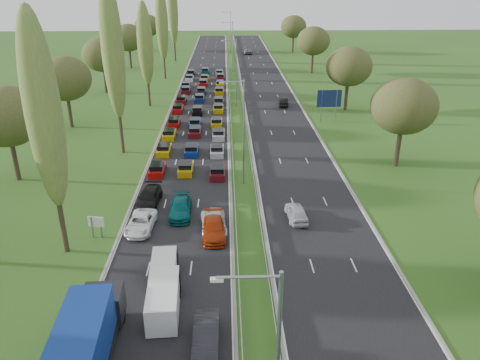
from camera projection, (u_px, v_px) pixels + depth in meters
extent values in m
plane|color=#2D551A|center=(236.00, 104.00, 88.04)|extent=(260.00, 260.00, 0.00)
cube|color=black|center=(201.00, 101.00, 90.13)|extent=(10.50, 215.00, 0.04)
cube|color=black|center=(271.00, 100.00, 90.52)|extent=(10.50, 215.00, 0.04)
cube|color=gray|center=(230.00, 98.00, 90.07)|extent=(0.06, 215.00, 0.32)
cube|color=gray|center=(242.00, 98.00, 90.14)|extent=(0.06, 215.00, 0.32)
cylinder|color=gray|center=(244.00, 134.00, 51.74)|extent=(0.18, 0.18, 12.00)
cylinder|color=gray|center=(236.00, 74.00, 83.80)|extent=(0.18, 0.18, 12.00)
cylinder|color=gray|center=(233.00, 47.00, 115.87)|extent=(0.18, 0.18, 12.00)
cylinder|color=gray|center=(231.00, 32.00, 147.93)|extent=(0.18, 0.18, 12.00)
cylinder|color=#2D2116|center=(61.00, 214.00, 39.41)|extent=(0.44, 0.44, 7.20)
ellipsoid|color=#567231|center=(43.00, 113.00, 35.89)|extent=(2.80, 2.80, 16.00)
cylinder|color=#2D2116|center=(121.00, 124.00, 62.17)|extent=(0.44, 0.44, 7.92)
ellipsoid|color=#567231|center=(113.00, 50.00, 58.30)|extent=(2.80, 2.80, 17.60)
cylinder|color=#2D2116|center=(149.00, 88.00, 85.36)|extent=(0.44, 0.44, 6.48)
ellipsoid|color=#567231|center=(145.00, 44.00, 82.19)|extent=(2.80, 2.80, 14.40)
cylinder|color=#2D2116|center=(164.00, 63.00, 108.12)|extent=(0.44, 0.44, 7.20)
ellipsoid|color=#567231|center=(162.00, 23.00, 104.60)|extent=(2.80, 2.80, 16.00)
cylinder|color=#2D2116|center=(175.00, 47.00, 130.87)|extent=(0.44, 0.44, 7.92)
ellipsoid|color=#567231|center=(173.00, 10.00, 127.00)|extent=(2.80, 2.80, 17.60)
cylinder|color=#2D2116|center=(15.00, 160.00, 54.23)|extent=(0.56, 0.56, 4.84)
ellipsoid|color=#38471E|center=(6.00, 116.00, 52.12)|extent=(8.00, 8.00, 6.80)
cylinder|color=#2D2116|center=(70.00, 112.00, 73.47)|extent=(0.56, 0.56, 4.84)
ellipsoid|color=#38471E|center=(65.00, 79.00, 71.36)|extent=(8.00, 8.00, 6.80)
cylinder|color=#2D2116|center=(105.00, 81.00, 95.46)|extent=(0.56, 0.56, 4.84)
ellipsoid|color=#38471E|center=(102.00, 54.00, 93.34)|extent=(8.00, 8.00, 6.80)
cylinder|color=#2D2116|center=(130.00, 59.00, 121.11)|extent=(0.56, 0.56, 4.84)
ellipsoid|color=#38471E|center=(128.00, 38.00, 118.99)|extent=(8.00, 8.00, 6.80)
cylinder|color=#2D2116|center=(149.00, 43.00, 150.42)|extent=(0.56, 0.56, 4.84)
ellipsoid|color=#38471E|center=(147.00, 26.00, 148.31)|extent=(8.00, 8.00, 6.80)
cylinder|color=#2D2116|center=(398.00, 148.00, 58.32)|extent=(0.56, 0.56, 4.84)
ellipsoid|color=#38471E|center=(404.00, 106.00, 56.21)|extent=(8.00, 8.00, 6.80)
cylinder|color=#2D2116|center=(346.00, 97.00, 83.06)|extent=(0.56, 0.56, 4.84)
ellipsoid|color=#38471E|center=(349.00, 66.00, 80.94)|extent=(8.00, 8.00, 6.80)
cylinder|color=#2D2116|center=(312.00, 63.00, 115.12)|extent=(0.56, 0.56, 4.84)
ellipsoid|color=#38471E|center=(313.00, 41.00, 113.01)|extent=(8.00, 8.00, 6.80)
cylinder|color=#2D2116|center=(293.00, 44.00, 147.18)|extent=(0.56, 0.56, 4.84)
ellipsoid|color=#38471E|center=(294.00, 27.00, 145.07)|extent=(8.00, 8.00, 6.80)
cube|color=#A50C0A|center=(157.00, 170.00, 56.65)|extent=(1.75, 4.00, 0.80)
cube|color=#BF990C|center=(164.00, 150.00, 63.13)|extent=(1.75, 4.00, 0.80)
cube|color=#BF990C|center=(169.00, 135.00, 69.24)|extent=(1.75, 4.00, 0.80)
cube|color=#A50C0A|center=(174.00, 123.00, 74.86)|extent=(1.75, 4.00, 0.80)
cube|color=#A50C0A|center=(178.00, 109.00, 82.63)|extent=(1.75, 4.00, 0.80)
cube|color=#590F14|center=(182.00, 101.00, 88.51)|extent=(1.75, 4.00, 0.80)
cube|color=#590F14|center=(186.00, 91.00, 96.05)|extent=(1.75, 4.00, 0.80)
cube|color=navy|center=(186.00, 86.00, 100.16)|extent=(1.75, 4.00, 0.80)
cube|color=silver|center=(190.00, 79.00, 107.30)|extent=(1.75, 4.00, 0.80)
cube|color=black|center=(191.00, 73.00, 113.12)|extent=(1.75, 4.00, 0.80)
cube|color=#BF990C|center=(186.00, 169.00, 57.05)|extent=(1.75, 4.00, 0.80)
cube|color=navy|center=(192.00, 151.00, 63.01)|extent=(1.75, 4.00, 0.80)
cube|color=#590F14|center=(195.00, 132.00, 70.50)|extent=(1.75, 4.00, 0.80)
cube|color=navy|center=(195.00, 124.00, 74.56)|extent=(1.75, 4.00, 0.80)
cube|color=black|center=(198.00, 111.00, 81.34)|extent=(1.75, 4.00, 0.80)
cube|color=navy|center=(200.00, 99.00, 89.74)|extent=(1.75, 4.00, 0.80)
cube|color=black|center=(201.00, 92.00, 95.28)|extent=(1.75, 4.00, 0.80)
cube|color=#A50C0A|center=(203.00, 84.00, 102.43)|extent=(1.75, 4.00, 0.80)
cube|color=#BF990C|center=(205.00, 79.00, 107.32)|extent=(1.75, 4.00, 0.80)
cube|color=#053F4C|center=(205.00, 71.00, 115.55)|extent=(1.75, 4.00, 0.80)
cube|color=#590F14|center=(217.00, 173.00, 55.97)|extent=(1.75, 4.00, 0.80)
cube|color=#B2B7BC|center=(217.00, 151.00, 62.81)|extent=(1.75, 4.00, 0.80)
cube|color=#B2B7BC|center=(219.00, 135.00, 69.22)|extent=(1.75, 4.00, 0.80)
cube|color=#BF990C|center=(217.00, 123.00, 74.77)|extent=(1.75, 4.00, 0.80)
cube|color=#BF990C|center=(218.00, 109.00, 82.80)|extent=(1.75, 4.00, 0.80)
cube|color=black|center=(219.00, 102.00, 87.51)|extent=(1.75, 4.00, 0.80)
cube|color=#BF990C|center=(219.00, 92.00, 95.15)|extent=(1.75, 4.00, 0.80)
cube|color=#BF990C|center=(220.00, 85.00, 101.52)|extent=(1.75, 4.00, 0.80)
cube|color=#590F14|center=(220.00, 78.00, 108.58)|extent=(1.75, 4.00, 0.80)
cube|color=#B2B7BC|center=(219.00, 74.00, 113.07)|extent=(1.75, 4.00, 0.80)
imported|color=white|center=(141.00, 223.00, 44.02)|extent=(2.70, 5.25, 1.42)
imported|color=black|center=(149.00, 197.00, 48.90)|extent=(2.57, 5.52, 1.56)
imported|color=#054B4C|center=(180.00, 208.00, 46.70)|extent=(2.19, 5.23, 1.51)
imported|color=black|center=(206.00, 336.00, 30.05)|extent=(1.71, 4.78, 1.57)
imported|color=#B6BAC0|center=(214.00, 223.00, 43.92)|extent=(2.66, 5.15, 1.39)
imported|color=#9F2C09|center=(214.00, 228.00, 42.96)|extent=(2.33, 5.35, 1.53)
imported|color=silver|center=(216.00, 221.00, 44.31)|extent=(1.82, 4.39, 1.49)
imported|color=#B3B7BD|center=(296.00, 212.00, 45.85)|extent=(2.04, 4.53, 1.51)
imported|color=black|center=(283.00, 102.00, 86.40)|extent=(1.81, 4.58, 1.48)
imported|color=slate|center=(247.00, 51.00, 144.33)|extent=(2.66, 5.41, 1.48)
cube|color=black|center=(91.00, 354.00, 28.75)|extent=(2.57, 9.63, 0.50)
cube|color=navy|center=(81.00, 343.00, 26.90)|extent=(2.68, 7.28, 2.87)
cube|color=black|center=(103.00, 304.00, 31.75)|extent=(2.61, 2.35, 2.20)
cylinder|color=black|center=(105.00, 317.00, 32.15)|extent=(2.25, 1.00, 1.00)
cube|color=white|center=(163.00, 300.00, 32.91)|extent=(2.11, 5.28, 2.11)
cube|color=black|center=(167.00, 281.00, 35.08)|extent=(2.06, 0.85, 1.69)
cylinder|color=black|center=(155.00, 294.00, 34.73)|extent=(0.26, 0.72, 0.72)
cylinder|color=black|center=(174.00, 324.00, 31.68)|extent=(0.26, 0.72, 0.72)
cube|color=silver|center=(164.00, 273.00, 36.08)|extent=(1.90, 4.75, 1.90)
cube|color=black|center=(167.00, 259.00, 38.03)|extent=(1.85, 0.76, 1.52)
cylinder|color=black|center=(157.00, 269.00, 37.72)|extent=(0.24, 0.65, 0.65)
cylinder|color=black|center=(173.00, 292.00, 34.98)|extent=(0.24, 0.65, 0.65)
cylinder|color=gray|center=(92.00, 227.00, 42.59)|extent=(0.16, 0.16, 2.10)
cylinder|color=gray|center=(101.00, 227.00, 42.61)|extent=(0.16, 0.16, 2.10)
cube|color=white|center=(96.00, 222.00, 42.38)|extent=(1.49, 0.38, 1.00)
cylinder|color=gray|center=(321.00, 106.00, 76.37)|extent=(0.16, 0.16, 5.20)
cylinder|color=gray|center=(336.00, 106.00, 76.44)|extent=(0.16, 0.16, 5.20)
cube|color=#121F51|center=(329.00, 99.00, 75.92)|extent=(4.00, 0.18, 2.80)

